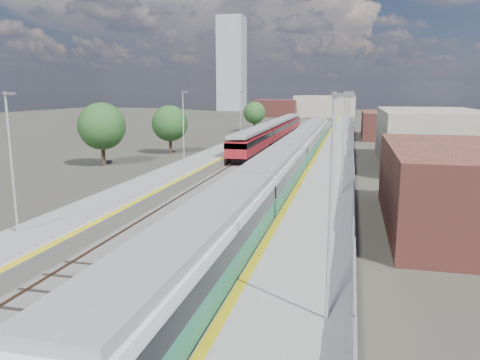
% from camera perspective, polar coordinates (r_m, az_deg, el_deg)
% --- Properties ---
extents(ground, '(320.00, 320.00, 0.00)m').
position_cam_1_polar(ground, '(63.83, 6.88, 3.04)').
color(ground, '#47443A').
rests_on(ground, ground).
extents(ballast_bed, '(10.50, 155.00, 0.06)m').
position_cam_1_polar(ballast_bed, '(66.57, 5.20, 3.42)').
color(ballast_bed, '#565451').
rests_on(ballast_bed, ground).
extents(tracks, '(8.96, 160.00, 0.17)m').
position_cam_1_polar(tracks, '(68.13, 5.91, 3.64)').
color(tracks, '#4C3323').
rests_on(tracks, ground).
extents(platform_right, '(4.70, 155.00, 8.52)m').
position_cam_1_polar(platform_right, '(65.86, 11.72, 3.60)').
color(platform_right, slate).
rests_on(platform_right, ground).
extents(platform_left, '(4.30, 155.00, 8.52)m').
position_cam_1_polar(platform_left, '(67.80, -0.50, 4.01)').
color(platform_left, slate).
rests_on(platform_left, ground).
extents(buildings, '(72.00, 185.50, 40.00)m').
position_cam_1_polar(buildings, '(153.56, 4.03, 11.59)').
color(buildings, brown).
rests_on(buildings, ground).
extents(green_train, '(2.86, 79.65, 3.15)m').
position_cam_1_polar(green_train, '(47.23, 6.44, 3.04)').
color(green_train, black).
rests_on(green_train, ground).
extents(red_train, '(2.70, 54.72, 3.40)m').
position_cam_1_polar(red_train, '(79.40, 4.23, 6.06)').
color(red_train, black).
rests_on(red_train, ground).
extents(tree_a, '(5.38, 5.38, 7.29)m').
position_cam_1_polar(tree_a, '(55.85, -16.49, 6.30)').
color(tree_a, '#382619').
rests_on(tree_a, ground).
extents(tree_b, '(4.91, 4.91, 6.65)m').
position_cam_1_polar(tree_b, '(64.89, -8.54, 6.84)').
color(tree_b, '#382619').
rests_on(tree_b, ground).
extents(tree_c, '(4.67, 4.67, 6.33)m').
position_cam_1_polar(tree_c, '(99.88, 1.77, 8.19)').
color(tree_c, '#382619').
rests_on(tree_c, ground).
extents(tree_d, '(4.41, 4.41, 5.97)m').
position_cam_1_polar(tree_d, '(83.13, 24.73, 6.53)').
color(tree_d, '#382619').
rests_on(tree_d, ground).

